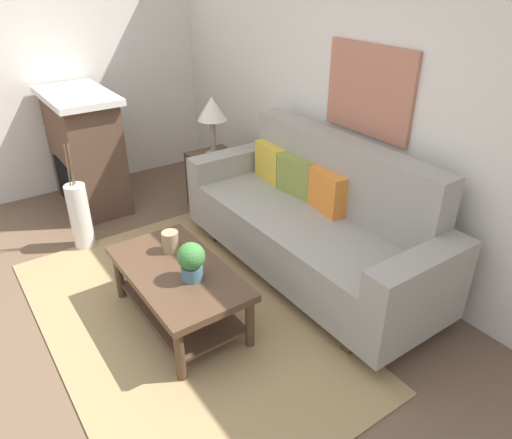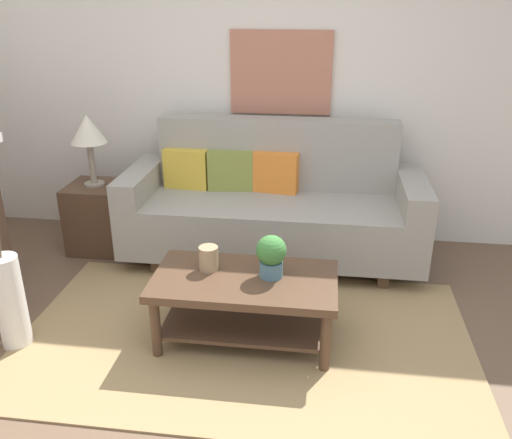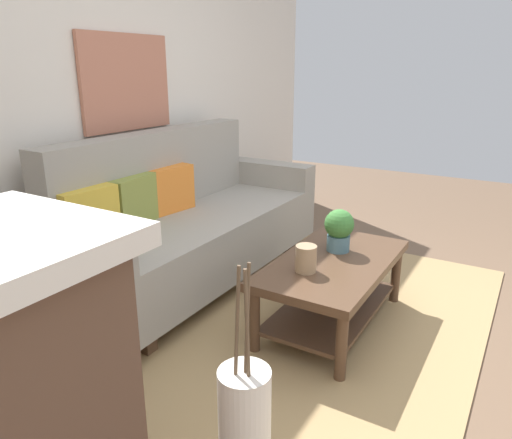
{
  "view_description": "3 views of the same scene",
  "coord_description": "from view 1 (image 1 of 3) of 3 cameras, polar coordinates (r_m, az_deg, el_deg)",
  "views": [
    {
      "loc": [
        2.46,
        -0.56,
        2.25
      ],
      "look_at": [
        0.04,
        1.13,
        0.63
      ],
      "focal_mm": 33.46,
      "sensor_mm": 36.0,
      "label": 1
    },
    {
      "loc": [
        0.44,
        -2.26,
        1.99
      ],
      "look_at": [
        0.01,
        0.93,
        0.63
      ],
      "focal_mm": 37.68,
      "sensor_mm": 36.0,
      "label": 2
    },
    {
      "loc": [
        -2.46,
        -0.42,
        1.51
      ],
      "look_at": [
        0.06,
        1.08,
        0.57
      ],
      "focal_mm": 33.49,
      "sensor_mm": 36.0,
      "label": 3
    }
  ],
  "objects": [
    {
      "name": "ground_plane",
      "position": [
        3.38,
        -16.88,
        -14.59
      ],
      "size": [
        9.41,
        9.41,
        0.0
      ],
      "primitive_type": "plane",
      "color": "brown"
    },
    {
      "name": "wall_back",
      "position": [
        3.8,
        13.37,
        14.29
      ],
      "size": [
        5.41,
        0.1,
        2.7
      ],
      "primitive_type": "cube",
      "color": "silver",
      "rests_on": "ground_plane"
    },
    {
      "name": "wall_left",
      "position": [
        5.41,
        -23.44,
        16.93
      ],
      "size": [
        0.1,
        5.15,
        2.7
      ],
      "primitive_type": "cube",
      "color": "silver",
      "rests_on": "ground_plane"
    },
    {
      "name": "area_rug",
      "position": [
        3.49,
        -9.07,
        -11.7
      ],
      "size": [
        2.79,
        1.67,
        0.01
      ],
      "primitive_type": "cube",
      "color": "#A38456",
      "rests_on": "ground_plane"
    },
    {
      "name": "couch",
      "position": [
        3.74,
        6.78,
        -0.55
      ],
      "size": [
        2.3,
        0.84,
        1.08
      ],
      "color": "gray",
      "rests_on": "ground_plane"
    },
    {
      "name": "throw_pillow_mustard",
      "position": [
        4.21,
        1.79,
        6.83
      ],
      "size": [
        0.37,
        0.15,
        0.32
      ],
      "primitive_type": "cube",
      "rotation": [
        0.0,
        0.0,
        -0.09
      ],
      "color": "gold",
      "rests_on": "couch"
    },
    {
      "name": "throw_pillow_olive",
      "position": [
        3.95,
        4.92,
        5.21
      ],
      "size": [
        0.37,
        0.16,
        0.32
      ],
      "primitive_type": "cube",
      "rotation": [
        0.0,
        0.0,
        0.12
      ],
      "color": "olive",
      "rests_on": "couch"
    },
    {
      "name": "throw_pillow_orange",
      "position": [
        3.71,
        8.46,
        3.36
      ],
      "size": [
        0.37,
        0.17,
        0.32
      ],
      "primitive_type": "cube",
      "rotation": [
        0.0,
        0.0,
        -0.14
      ],
      "color": "orange",
      "rests_on": "couch"
    },
    {
      "name": "coffee_table",
      "position": [
        3.3,
        -9.24,
        -7.56
      ],
      "size": [
        1.1,
        0.6,
        0.43
      ],
      "color": "#513826",
      "rests_on": "ground_plane"
    },
    {
      "name": "tabletop_vase",
      "position": [
        3.4,
        -10.19,
        -2.61
      ],
      "size": [
        0.12,
        0.12,
        0.15
      ],
      "primitive_type": "cylinder",
      "color": "tan",
      "rests_on": "coffee_table"
    },
    {
      "name": "potted_plant_tabletop",
      "position": [
        3.06,
        -7.74,
        -4.86
      ],
      "size": [
        0.18,
        0.18,
        0.26
      ],
      "color": "slate",
      "rests_on": "coffee_table"
    },
    {
      "name": "side_table",
      "position": [
        4.85,
        -4.91,
        4.65
      ],
      "size": [
        0.44,
        0.44,
        0.56
      ],
      "primitive_type": "cube",
      "color": "#513826",
      "rests_on": "ground_plane"
    },
    {
      "name": "table_lamp",
      "position": [
        4.61,
        -5.28,
        12.79
      ],
      "size": [
        0.28,
        0.28,
        0.57
      ],
      "color": "gray",
      "rests_on": "side_table"
    },
    {
      "name": "fireplace",
      "position": [
        5.04,
        -19.67,
        7.76
      ],
      "size": [
        1.02,
        0.58,
        1.16
      ],
      "color": "brown",
      "rests_on": "ground_plane"
    },
    {
      "name": "floor_vase",
      "position": [
        4.38,
        -20.28,
        0.31
      ],
      "size": [
        0.17,
        0.17,
        0.59
      ],
      "primitive_type": "cylinder",
      "color": "white",
      "rests_on": "ground_plane"
    },
    {
      "name": "floor_vase_branch_a",
      "position": [
        4.17,
        -21.3,
        5.98
      ],
      "size": [
        0.05,
        0.02,
        0.36
      ],
      "primitive_type": "cylinder",
      "rotation": [
        -0.02,
        0.1,
        0.0
      ],
      "color": "brown",
      "rests_on": "floor_vase"
    },
    {
      "name": "floor_vase_branch_b",
      "position": [
        4.2,
        -21.18,
        6.16
      ],
      "size": [
        0.04,
        0.01,
        0.36
      ],
      "primitive_type": "cylinder",
      "rotation": [
        0.0,
        0.08,
        0.0
      ],
      "color": "brown",
      "rests_on": "floor_vase"
    },
    {
      "name": "floor_vase_branch_c",
      "position": [
        4.19,
        -21.63,
        6.04
      ],
      "size": [
        0.01,
        0.02,
        0.36
      ],
      "primitive_type": "cylinder",
      "rotation": [
        -0.03,
        -0.0,
        0.0
      ],
      "color": "brown",
      "rests_on": "floor_vase"
    },
    {
      "name": "framed_painting",
      "position": [
        3.7,
        13.3,
        14.78
      ],
      "size": [
        0.81,
        0.03,
        0.65
      ],
      "primitive_type": "cube",
      "color": "#B77056"
    }
  ]
}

